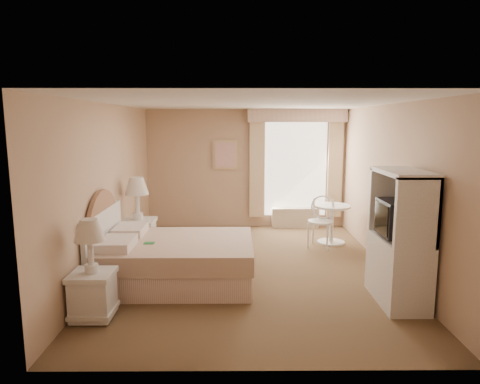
{
  "coord_description": "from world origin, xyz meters",
  "views": [
    {
      "loc": [
        -0.2,
        -6.31,
        2.23
      ],
      "look_at": [
        -0.15,
        0.3,
        1.15
      ],
      "focal_mm": 32.0,
      "sensor_mm": 36.0,
      "label": 1
    }
  ],
  "objects_px": {
    "cafe_chair": "(321,217)",
    "round_table": "(332,218)",
    "nightstand_near": "(92,282)",
    "nightstand_far": "(138,227)",
    "armoire": "(400,248)",
    "bed": "(171,259)"
  },
  "relations": [
    {
      "from": "cafe_chair",
      "to": "round_table",
      "type": "bearing_deg",
      "value": 66.11
    },
    {
      "from": "round_table",
      "to": "cafe_chair",
      "type": "xyz_separation_m",
      "value": [
        -0.23,
        -0.21,
        0.06
      ]
    },
    {
      "from": "nightstand_near",
      "to": "nightstand_far",
      "type": "height_order",
      "value": "nightstand_far"
    },
    {
      "from": "round_table",
      "to": "armoire",
      "type": "height_order",
      "value": "armoire"
    },
    {
      "from": "nightstand_near",
      "to": "round_table",
      "type": "bearing_deg",
      "value": 42.3
    },
    {
      "from": "bed",
      "to": "cafe_chair",
      "type": "relative_size",
      "value": 2.27
    },
    {
      "from": "nightstand_near",
      "to": "round_table",
      "type": "xyz_separation_m",
      "value": [
        3.4,
        3.09,
        0.05
      ]
    },
    {
      "from": "bed",
      "to": "round_table",
      "type": "distance_m",
      "value": 3.33
    },
    {
      "from": "round_table",
      "to": "armoire",
      "type": "relative_size",
      "value": 0.43
    },
    {
      "from": "bed",
      "to": "nightstand_far",
      "type": "distance_m",
      "value": 1.38
    },
    {
      "from": "nightstand_near",
      "to": "nightstand_far",
      "type": "distance_m",
      "value": 2.3
    },
    {
      "from": "nightstand_near",
      "to": "bed",
      "type": "bearing_deg",
      "value": 57.75
    },
    {
      "from": "cafe_chair",
      "to": "armoire",
      "type": "bearing_deg",
      "value": -53.85
    },
    {
      "from": "cafe_chair",
      "to": "armoire",
      "type": "height_order",
      "value": "armoire"
    },
    {
      "from": "bed",
      "to": "round_table",
      "type": "bearing_deg",
      "value": 36.12
    },
    {
      "from": "nightstand_far",
      "to": "armoire",
      "type": "bearing_deg",
      "value": -26.92
    },
    {
      "from": "bed",
      "to": "cafe_chair",
      "type": "distance_m",
      "value": 3.02
    },
    {
      "from": "nightstand_near",
      "to": "armoire",
      "type": "height_order",
      "value": "armoire"
    },
    {
      "from": "nightstand_far",
      "to": "cafe_chair",
      "type": "bearing_deg",
      "value": 10.53
    },
    {
      "from": "nightstand_far",
      "to": "armoire",
      "type": "relative_size",
      "value": 0.79
    },
    {
      "from": "nightstand_far",
      "to": "cafe_chair",
      "type": "xyz_separation_m",
      "value": [
        3.17,
        0.59,
        0.04
      ]
    },
    {
      "from": "nightstand_far",
      "to": "nightstand_near",
      "type": "bearing_deg",
      "value": -90.0
    }
  ]
}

